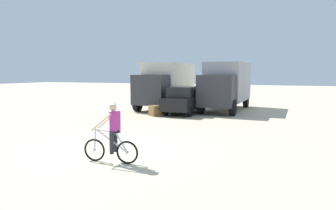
{
  "coord_description": "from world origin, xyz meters",
  "views": [
    {
      "loc": [
        5.84,
        -8.79,
        2.62
      ],
      "look_at": [
        0.38,
        4.55,
        1.1
      ],
      "focal_mm": 32.54,
      "sensor_mm": 36.0,
      "label": 1
    }
  ],
  "objects_px": {
    "box_truck_cream_rv": "(166,83)",
    "supply_crate": "(156,111)",
    "sedan_parked": "(184,100)",
    "box_truck_grey_hauler": "(227,84)",
    "cyclist_orange_shirt": "(112,134)"
  },
  "relations": [
    {
      "from": "box_truck_cream_rv",
      "to": "supply_crate",
      "type": "bearing_deg",
      "value": -76.07
    },
    {
      "from": "sedan_parked",
      "to": "box_truck_cream_rv",
      "type": "bearing_deg",
      "value": 131.49
    },
    {
      "from": "box_truck_grey_hauler",
      "to": "cyclist_orange_shirt",
      "type": "bearing_deg",
      "value": -91.96
    },
    {
      "from": "box_truck_cream_rv",
      "to": "supply_crate",
      "type": "xyz_separation_m",
      "value": [
        1.05,
        -4.24,
        -1.56
      ]
    },
    {
      "from": "box_truck_cream_rv",
      "to": "sedan_parked",
      "type": "height_order",
      "value": "box_truck_cream_rv"
    },
    {
      "from": "sedan_parked",
      "to": "cyclist_orange_shirt",
      "type": "xyz_separation_m",
      "value": [
        1.66,
        -11.08,
        -0.04
      ]
    },
    {
      "from": "box_truck_cream_rv",
      "to": "sedan_parked",
      "type": "bearing_deg",
      "value": -48.51
    },
    {
      "from": "box_truck_grey_hauler",
      "to": "sedan_parked",
      "type": "xyz_separation_m",
      "value": [
        -2.14,
        -2.94,
        -0.99
      ]
    },
    {
      "from": "box_truck_grey_hauler",
      "to": "sedan_parked",
      "type": "height_order",
      "value": "box_truck_grey_hauler"
    },
    {
      "from": "box_truck_cream_rv",
      "to": "box_truck_grey_hauler",
      "type": "xyz_separation_m",
      "value": [
        4.45,
        0.33,
        0.0
      ]
    },
    {
      "from": "supply_crate",
      "to": "box_truck_grey_hauler",
      "type": "bearing_deg",
      "value": 53.35
    },
    {
      "from": "supply_crate",
      "to": "cyclist_orange_shirt",
      "type": "bearing_deg",
      "value": -72.84
    },
    {
      "from": "box_truck_grey_hauler",
      "to": "supply_crate",
      "type": "relative_size",
      "value": 9.25
    },
    {
      "from": "cyclist_orange_shirt",
      "to": "supply_crate",
      "type": "relative_size",
      "value": 2.48
    },
    {
      "from": "box_truck_cream_rv",
      "to": "box_truck_grey_hauler",
      "type": "distance_m",
      "value": 4.46
    }
  ]
}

